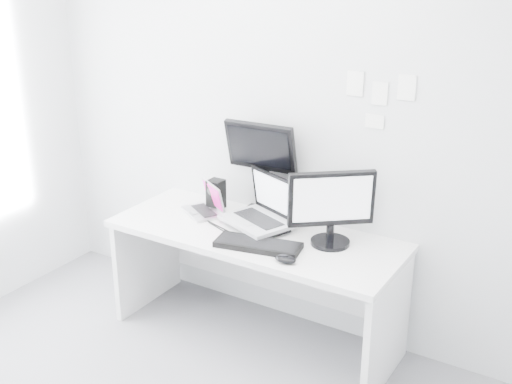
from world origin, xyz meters
TOP-DOWN VIEW (x-y plane):
  - back_wall at (0.00, 1.60)m, footprint 3.60×0.00m
  - desk at (0.00, 1.25)m, footprint 1.80×0.70m
  - macbook at (-0.44, 1.32)m, footprint 0.34×0.32m
  - speaker at (-0.42, 1.45)m, footprint 0.12×0.12m
  - dell_laptop at (-0.03, 1.31)m, footprint 0.50×0.45m
  - rear_monitor at (-0.12, 1.53)m, footprint 0.47×0.19m
  - samsung_monitor at (0.46, 1.34)m, footprint 0.53×0.49m
  - keyboard at (0.13, 1.08)m, footprint 0.52×0.27m
  - mouse at (0.35, 1.00)m, footprint 0.13×0.08m
  - wall_note_0 at (0.45, 1.59)m, footprint 0.10×0.00m
  - wall_note_1 at (0.60, 1.59)m, footprint 0.09×0.00m
  - wall_note_2 at (0.75, 1.59)m, footprint 0.10×0.00m
  - wall_note_3 at (0.58, 1.59)m, footprint 0.11×0.00m

SIDE VIEW (x-z plane):
  - desk at x=0.00m, z-range 0.00..0.73m
  - keyboard at x=0.13m, z-range 0.73..0.76m
  - mouse at x=0.35m, z-range 0.73..0.77m
  - speaker at x=-0.42m, z-range 0.73..0.92m
  - macbook at x=-0.44m, z-range 0.73..0.94m
  - dell_laptop at x=-0.03m, z-range 0.73..1.07m
  - samsung_monitor at x=0.46m, z-range 0.73..1.19m
  - rear_monitor at x=-0.12m, z-range 0.73..1.36m
  - back_wall at x=0.00m, z-range -0.45..3.15m
  - wall_note_3 at x=0.58m, z-range 1.38..1.46m
  - wall_note_1 at x=0.60m, z-range 1.52..1.65m
  - wall_note_0 at x=0.45m, z-range 1.55..1.69m
  - wall_note_2 at x=0.75m, z-range 1.56..1.70m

